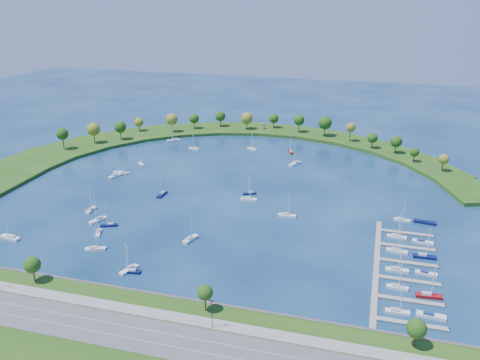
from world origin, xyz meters
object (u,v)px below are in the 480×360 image
(harbor_tower, at_px, (263,126))
(docked_boat_0, at_px, (397,311))
(docked_boat_3, at_px, (429,295))
(docked_boat_11, at_px, (425,222))
(moored_boat_3, at_px, (287,215))
(moored_boat_8, at_px, (123,173))
(docked_boat_9, at_px, (423,242))
(docked_boat_2, at_px, (397,286))
(moored_boat_11, at_px, (249,198))
(moored_boat_16, at_px, (98,219))
(moored_boat_21, at_px, (129,269))
(moored_boat_14, at_px, (162,194))
(moored_boat_18, at_px, (91,209))
(moored_boat_7, at_px, (174,140))
(moored_boat_9, at_px, (295,163))
(docked_boat_1, at_px, (431,315))
(moored_boat_5, at_px, (250,193))
(docked_boat_4, at_px, (397,269))
(moored_boat_0, at_px, (141,163))
(moored_boat_15, at_px, (95,248))
(moored_boat_13, at_px, (121,172))
(docked_boat_5, at_px, (426,273))
(moored_boat_10, at_px, (190,238))
(docked_boat_7, at_px, (424,256))
(moored_boat_19, at_px, (252,148))
(docked_boat_6, at_px, (397,250))
(docked_boat_10, at_px, (402,219))
(moored_boat_4, at_px, (291,151))
(moored_boat_6, at_px, (194,148))
(moored_boat_2, at_px, (109,224))
(dock_system, at_px, (396,269))
(moored_boat_17, at_px, (98,232))
(docked_boat_8, at_px, (397,236))
(moored_boat_12, at_px, (116,175))
(moored_boat_20, at_px, (10,237))

(harbor_tower, distance_m, docked_boat_0, 225.95)
(docked_boat_3, distance_m, docked_boat_11, 61.58)
(moored_boat_3, xyz_separation_m, moored_boat_8, (-100.94, 30.16, -0.04))
(docked_boat_9, bearing_deg, docked_boat_2, -98.62)
(moored_boat_11, relative_size, moored_boat_16, 0.96)
(moored_boat_11, relative_size, moored_boat_21, 1.02)
(moored_boat_14, bearing_deg, moored_boat_18, -39.20)
(moored_boat_3, relative_size, moored_boat_7, 0.89)
(harbor_tower, relative_size, moored_boat_11, 0.34)
(moored_boat_9, relative_size, docked_boat_1, 1.44)
(harbor_tower, relative_size, docked_boat_1, 0.44)
(moored_boat_5, xyz_separation_m, docked_boat_4, (72.90, -58.23, 0.07))
(moored_boat_0, relative_size, docked_boat_0, 0.84)
(moored_boat_5, bearing_deg, moored_boat_15, 31.97)
(moored_boat_3, relative_size, moored_boat_13, 1.00)
(docked_boat_2, bearing_deg, docked_boat_5, 53.54)
(harbor_tower, height_order, moored_boat_10, moored_boat_10)
(docked_boat_5, bearing_deg, moored_boat_7, 145.46)
(docked_boat_11, bearing_deg, docked_boat_0, -92.35)
(moored_boat_0, bearing_deg, moored_boat_5, 19.86)
(moored_boat_13, bearing_deg, docked_boat_7, 161.66)
(moored_boat_19, bearing_deg, docked_boat_1, 151.46)
(moored_boat_19, xyz_separation_m, docked_boat_11, (103.15, -86.01, -0.14))
(docked_boat_2, bearing_deg, docked_boat_9, 77.89)
(docked_boat_6, xyz_separation_m, docked_boat_10, (2.42, 31.26, -0.04))
(docked_boat_6, height_order, docked_boat_9, docked_boat_6)
(moored_boat_4, relative_size, moored_boat_6, 0.96)
(docked_boat_10, bearing_deg, moored_boat_2, -159.31)
(moored_boat_14, bearing_deg, moored_boat_9, 142.36)
(dock_system, distance_m, moored_boat_9, 124.54)
(moored_boat_13, relative_size, docked_boat_10, 1.14)
(dock_system, distance_m, docked_boat_4, 0.97)
(moored_boat_5, bearing_deg, moored_boat_19, -103.13)
(moored_boat_17, distance_m, docked_boat_4, 124.74)
(moored_boat_5, relative_size, docked_boat_10, 0.93)
(harbor_tower, bearing_deg, docked_boat_3, -61.50)
(moored_boat_2, xyz_separation_m, docked_boat_10, (126.59, 41.50, -0.00))
(moored_boat_0, bearing_deg, docked_boat_5, 11.60)
(harbor_tower, relative_size, moored_boat_16, 0.32)
(moored_boat_14, relative_size, docked_boat_3, 0.90)
(moored_boat_6, distance_m, docked_boat_8, 159.13)
(moored_boat_6, xyz_separation_m, moored_boat_12, (-24.48, -60.21, 0.05))
(harbor_tower, xyz_separation_m, moored_boat_9, (35.71, -67.34, -3.17))
(moored_boat_17, distance_m, moored_boat_20, 36.66)
(moored_boat_11, height_order, moored_boat_17, moored_boat_11)
(docked_boat_4, relative_size, docked_boat_10, 1.16)
(dock_system, height_order, moored_boat_10, moored_boat_10)
(moored_boat_8, bearing_deg, docked_boat_6, -63.02)
(moored_boat_6, relative_size, docked_boat_10, 1.03)
(docked_boat_4, height_order, docked_boat_8, docked_boat_4)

